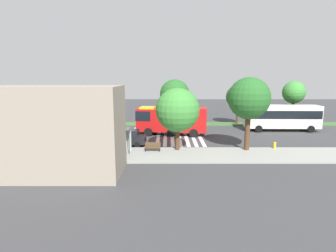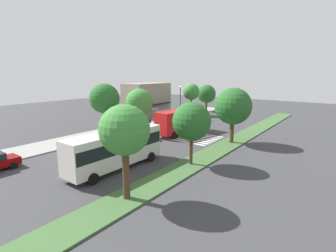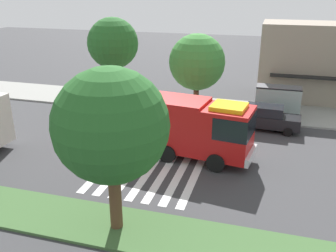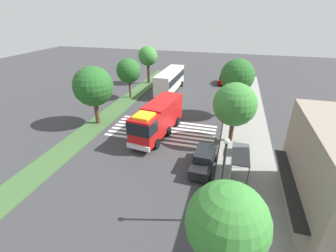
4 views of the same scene
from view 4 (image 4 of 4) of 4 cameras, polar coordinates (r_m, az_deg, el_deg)
name	(u,v)px [view 4 (image 4 of 4)]	position (r m, az deg, el deg)	size (l,w,h in m)	color
ground_plane	(161,133)	(28.38, -1.70, -1.70)	(120.00, 120.00, 0.00)	#38383A
sidewalk	(246,144)	(27.42, 18.02, -4.01)	(60.00, 5.33, 0.14)	gray
median_strip	(97,124)	(31.68, -16.55, 0.40)	(60.00, 3.00, 0.14)	#3D6033
crosswalk	(163,130)	(28.97, -1.30, -1.07)	(5.85, 12.58, 0.01)	silver
fire_truck	(157,118)	(27.06, -2.70, 1.82)	(9.73, 3.76, 3.76)	#B71414
parked_car_west	(224,79)	(48.82, 13.20, 10.78)	(4.59, 2.15, 1.68)	#720505
parked_car_mid	(204,160)	(22.17, 8.49, -7.93)	(4.82, 2.17, 1.85)	black
transit_bus	(170,79)	(42.52, 0.45, 11.06)	(10.45, 3.01, 3.69)	silver
bus_stop_shelter	(236,160)	(21.00, 15.86, -7.78)	(3.50, 1.40, 2.46)	#4C4C51
bench_near_shelter	(235,149)	(25.08, 15.67, -5.27)	(1.60, 0.50, 0.90)	#4C3823
street_lamp	(223,176)	(15.59, 12.88, -11.44)	(0.36, 0.36, 6.43)	#2D2D30
sidewalk_tree_far_west	(237,76)	(32.43, 16.21, 11.34)	(4.32, 4.32, 7.58)	#47301E
sidewalk_tree_west	(235,105)	(25.79, 15.63, 4.94)	(4.55, 4.55, 6.49)	#47301E
sidewalk_tree_east	(227,223)	(11.15, 13.92, -21.55)	(3.60, 3.60, 6.83)	#47301E
median_tree_far_west	(148,56)	(47.04, -4.82, 16.22)	(3.62, 3.62, 6.95)	#47301E
median_tree_west	(129,71)	(39.02, -9.38, 12.86)	(3.82, 3.82, 6.29)	#47301E
median_tree_center	(93,86)	(30.23, -17.41, 8.98)	(4.78, 4.78, 7.21)	#513823
fire_hydrant	(230,104)	(36.92, 14.54, 5.07)	(0.28, 0.28, 0.70)	gold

